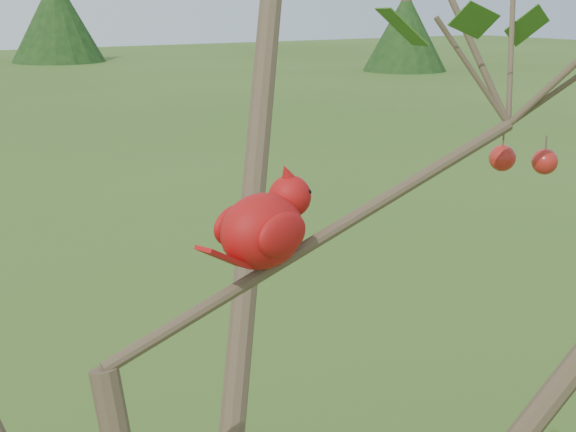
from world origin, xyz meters
name	(u,v)px	position (x,y,z in m)	size (l,w,h in m)	color
crabapple_tree	(206,245)	(0.03, -0.02, 2.12)	(2.35, 2.05, 2.95)	#3B2D1F
cardinal	(266,226)	(0.17, 0.08, 2.10)	(0.20, 0.12, 0.14)	red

